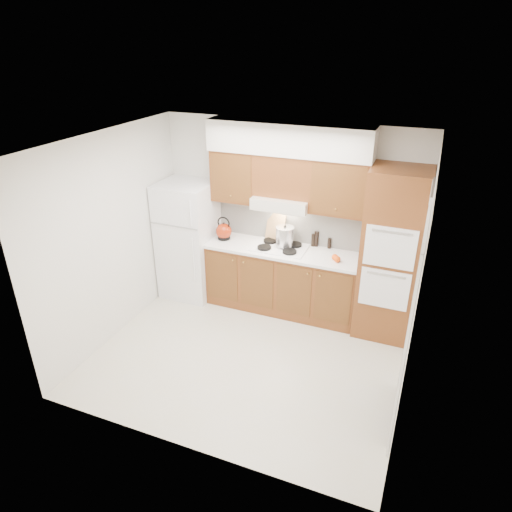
{
  "coord_description": "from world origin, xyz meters",
  "views": [
    {
      "loc": [
        1.76,
        -4.16,
        3.56
      ],
      "look_at": [
        -0.07,
        0.45,
        1.15
      ],
      "focal_mm": 32.0,
      "sensor_mm": 36.0,
      "label": 1
    }
  ],
  "objects_px": {
    "kettle": "(224,231)",
    "oven_cabinet": "(391,256)",
    "stock_pot": "(285,236)",
    "fridge": "(189,240)"
  },
  "relations": [
    {
      "from": "fridge",
      "to": "stock_pot",
      "type": "height_order",
      "value": "fridge"
    },
    {
      "from": "kettle",
      "to": "stock_pot",
      "type": "height_order",
      "value": "stock_pot"
    },
    {
      "from": "fridge",
      "to": "oven_cabinet",
      "type": "height_order",
      "value": "oven_cabinet"
    },
    {
      "from": "fridge",
      "to": "oven_cabinet",
      "type": "xyz_separation_m",
      "value": [
        2.85,
        0.03,
        0.24
      ]
    },
    {
      "from": "kettle",
      "to": "fridge",
      "type": "bearing_deg",
      "value": -156.56
    },
    {
      "from": "oven_cabinet",
      "to": "stock_pot",
      "type": "height_order",
      "value": "oven_cabinet"
    },
    {
      "from": "stock_pot",
      "to": "oven_cabinet",
      "type": "bearing_deg",
      "value": -3.56
    },
    {
      "from": "stock_pot",
      "to": "kettle",
      "type": "bearing_deg",
      "value": -175.88
    },
    {
      "from": "kettle",
      "to": "oven_cabinet",
      "type": "bearing_deg",
      "value": 16.64
    },
    {
      "from": "stock_pot",
      "to": "fridge",
      "type": "bearing_deg",
      "value": -175.09
    }
  ]
}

